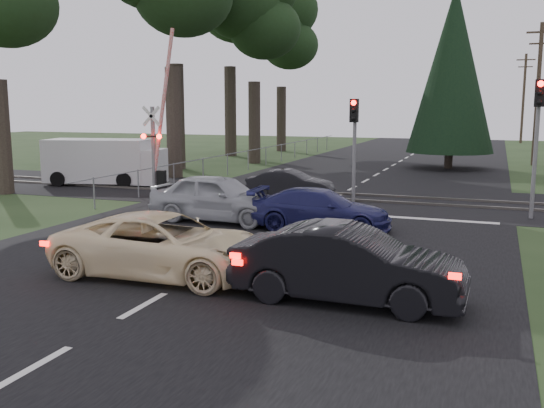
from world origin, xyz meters
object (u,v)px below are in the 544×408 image
at_px(crossing_signal, 158,148).
at_px(white_van, 107,162).
at_px(utility_pole_far, 524,97).
at_px(blue_sedan, 321,210).
at_px(dark_hatchback, 348,265).
at_px(cream_coupe, 165,246).
at_px(traffic_signal_right, 539,122).
at_px(traffic_signal_center, 354,132).
at_px(silver_car, 219,198).
at_px(dark_car_far, 290,184).
at_px(utility_pole_mid, 538,91).

xyz_separation_m(crossing_signal, white_van, (-4.26, 2.33, -0.93)).
xyz_separation_m(utility_pole_far, blue_sedan, (-7.28, -49.76, -4.09)).
bearing_deg(dark_hatchback, cream_coupe, 85.85).
distance_m(traffic_signal_right, dark_hatchback, 11.79).
bearing_deg(traffic_signal_center, silver_car, -122.27).
distance_m(dark_car_far, white_van, 9.89).
relative_size(cream_coupe, blue_sedan, 1.16).
relative_size(crossing_signal, dark_car_far, 1.93).
xyz_separation_m(traffic_signal_center, cream_coupe, (-1.67, -11.68, -2.10)).
height_order(cream_coupe, white_van, white_van).
relative_size(traffic_signal_center, utility_pole_far, 0.46).
xyz_separation_m(blue_sedan, white_van, (-12.76, 6.88, 0.49)).
height_order(utility_pole_far, cream_coupe, utility_pole_far).
height_order(blue_sedan, white_van, white_van).
bearing_deg(traffic_signal_center, crossing_signal, -173.85).
bearing_deg(dark_car_far, utility_pole_mid, -31.27).
bearing_deg(dark_car_far, blue_sedan, -155.84).
xyz_separation_m(cream_coupe, blue_sedan, (1.90, 6.24, -0.07)).
distance_m(silver_car, white_van, 11.41).
relative_size(silver_car, white_van, 0.78).
bearing_deg(utility_pole_far, silver_car, -102.33).
distance_m(cream_coupe, dark_car_far, 12.04).
bearing_deg(blue_sedan, utility_pole_far, -11.78).
relative_size(traffic_signal_center, cream_coupe, 0.80).
bearing_deg(silver_car, blue_sedan, -89.33).
height_order(utility_pole_mid, silver_car, utility_pole_mid).
bearing_deg(blue_sedan, traffic_signal_center, -1.10).
bearing_deg(traffic_signal_center, utility_pole_mid, 68.79).
xyz_separation_m(utility_pole_mid, utility_pole_far, (0.00, 25.00, 0.00)).
bearing_deg(blue_sedan, cream_coupe, 159.61).
distance_m(utility_pole_far, dark_hatchback, 56.70).
bearing_deg(utility_pole_far, dark_car_far, -103.08).
relative_size(traffic_signal_center, utility_pole_mid, 0.46).
distance_m(cream_coupe, silver_car, 6.59).
xyz_separation_m(traffic_signal_center, silver_car, (-3.35, -5.31, -2.01)).
relative_size(traffic_signal_right, cream_coupe, 0.92).
xyz_separation_m(silver_car, dark_car_far, (0.62, 5.62, -0.20)).
height_order(blue_sedan, dark_car_far, blue_sedan).
height_order(traffic_signal_center, cream_coupe, traffic_signal_center).
bearing_deg(utility_pole_mid, dark_car_far, -118.28).
bearing_deg(cream_coupe, traffic_signal_center, -10.00).
distance_m(cream_coupe, white_van, 17.04).
height_order(traffic_signal_center, white_van, traffic_signal_center).
relative_size(traffic_signal_right, silver_car, 1.00).
height_order(traffic_signal_right, utility_pole_mid, utility_pole_mid).
xyz_separation_m(silver_car, blue_sedan, (3.57, -0.14, -0.16)).
xyz_separation_m(crossing_signal, blue_sedan, (8.50, -4.55, -1.42)).
bearing_deg(dark_hatchback, blue_sedan, 20.76).
height_order(dark_hatchback, dark_car_far, dark_hatchback).
bearing_deg(utility_pole_far, white_van, -115.05).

